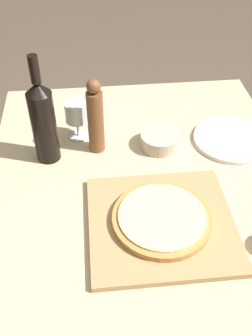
# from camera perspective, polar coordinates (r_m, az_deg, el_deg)

# --- Properties ---
(ground_plane) EXTENTS (12.00, 12.00, 0.00)m
(ground_plane) POSITION_cam_1_polar(r_m,az_deg,el_deg) (1.73, 2.33, -21.73)
(ground_plane) COLOR brown
(dining_table) EXTENTS (0.93, 1.27, 0.74)m
(dining_table) POSITION_cam_1_polar(r_m,az_deg,el_deg) (1.18, 3.18, -8.01)
(dining_table) COLOR #CCB78E
(dining_table) RESTS_ON ground_plane
(cutting_board) EXTENTS (0.38, 0.36, 0.02)m
(cutting_board) POSITION_cam_1_polar(r_m,az_deg,el_deg) (1.05, 5.15, -7.98)
(cutting_board) COLOR tan
(cutting_board) RESTS_ON dining_table
(pizza) EXTENTS (0.26, 0.26, 0.02)m
(pizza) POSITION_cam_1_polar(r_m,az_deg,el_deg) (1.03, 5.22, -7.25)
(pizza) COLOR #C68947
(pizza) RESTS_ON cutting_board
(wine_bottle) EXTENTS (0.07, 0.07, 0.35)m
(wine_bottle) POSITION_cam_1_polar(r_m,az_deg,el_deg) (1.19, -11.93, 6.73)
(wine_bottle) COLOR black
(wine_bottle) RESTS_ON dining_table
(pepper_mill) EXTENTS (0.05, 0.05, 0.25)m
(pepper_mill) POSITION_cam_1_polar(r_m,az_deg,el_deg) (1.21, -4.45, 7.25)
(pepper_mill) COLOR brown
(pepper_mill) RESTS_ON dining_table
(wine_glass) EXTENTS (0.07, 0.07, 0.13)m
(wine_glass) POSITION_cam_1_polar(r_m,az_deg,el_deg) (1.28, -7.23, 7.86)
(wine_glass) COLOR silver
(wine_glass) RESTS_ON dining_table
(small_bowl) EXTENTS (0.13, 0.13, 0.05)m
(small_bowl) POSITION_cam_1_polar(r_m,az_deg,el_deg) (1.28, 4.95, 4.02)
(small_bowl) COLOR beige
(small_bowl) RESTS_ON dining_table
(dinner_plate) EXTENTS (0.25, 0.25, 0.01)m
(dinner_plate) POSITION_cam_1_polar(r_m,az_deg,el_deg) (1.35, 15.03, 4.04)
(dinner_plate) COLOR silver
(dinner_plate) RESTS_ON dining_table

